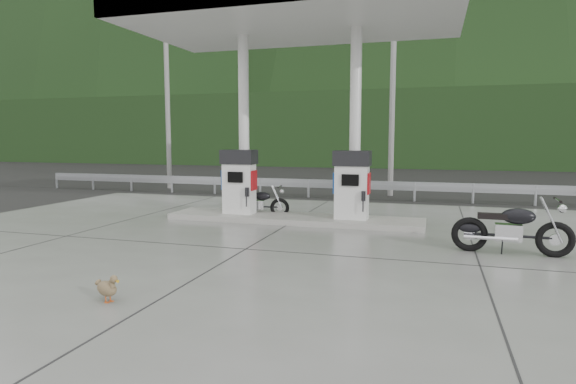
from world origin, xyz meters
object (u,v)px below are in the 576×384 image
(gas_pump_left, at_px, (239,182))
(gas_pump_right, at_px, (352,185))
(motorcycle_left, at_px, (259,203))
(motorcycle_right, at_px, (512,229))
(duck, at_px, (107,289))

(gas_pump_left, distance_m, gas_pump_right, 3.20)
(gas_pump_right, bearing_deg, motorcycle_left, 170.01)
(gas_pump_left, bearing_deg, motorcycle_right, -19.29)
(motorcycle_left, xyz_separation_m, duck, (0.53, -7.52, -0.22))
(motorcycle_left, relative_size, motorcycle_right, 0.79)
(motorcycle_left, relative_size, duck, 3.40)
(motorcycle_left, bearing_deg, gas_pump_left, -138.12)
(motorcycle_right, bearing_deg, motorcycle_left, 158.67)
(motorcycle_right, relative_size, duck, 4.28)
(gas_pump_right, xyz_separation_m, motorcycle_right, (3.55, -2.36, -0.56))
(gas_pump_left, bearing_deg, motorcycle_left, 50.14)
(gas_pump_right, bearing_deg, gas_pump_left, 180.00)
(gas_pump_left, xyz_separation_m, duck, (0.94, -7.03, -0.87))
(gas_pump_left, distance_m, duck, 7.14)
(motorcycle_right, height_order, duck, motorcycle_right)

